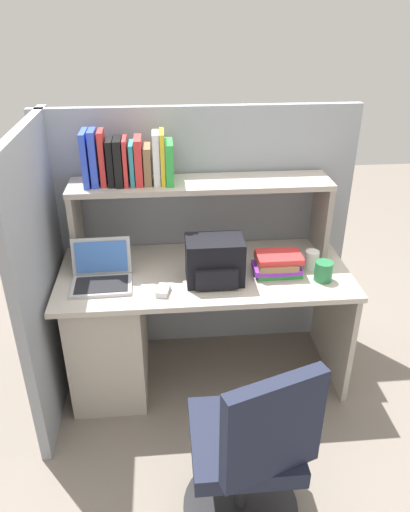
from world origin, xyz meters
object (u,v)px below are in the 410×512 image
Objects in this scene: snack_canister at (323,271)px; paper_cup at (312,260)px; office_chair at (250,459)px; computer_mouse at (163,291)px; backpack at (215,261)px; laptop at (102,275)px.

paper_cup is at bearing 101.18° from snack_canister.
snack_canister is at bearing -141.45° from office_chair.
computer_mouse is 0.86m from snack_canister.
backpack reaches higher than office_chair.
snack_canister is 1.06m from office_chair.
office_chair is at bearing -86.37° from backpack.
laptop is at bearing -177.16° from paper_cup.
backpack is 2.82× the size of paper_cup.
laptop is at bearing 169.45° from computer_mouse.
snack_canister reaches higher than paper_cup.
laptop is 1.15m from paper_cup.
laptop is 1.17m from snack_canister.
laptop is 2.98× the size of paper_cup.
snack_canister is (0.58, -0.05, -0.06)m from backpack.
backpack is 2.77× the size of snack_canister.
computer_mouse is 0.98× the size of paper_cup.
paper_cup is at bearing 24.71° from computer_mouse.
backpack is 0.31m from computer_mouse.
office_chair is (-0.50, -0.96, -0.39)m from paper_cup.
snack_canister is at bearing 15.71° from computer_mouse.
computer_mouse is 0.85m from paper_cup.
snack_canister is at bearing -3.63° from laptop.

